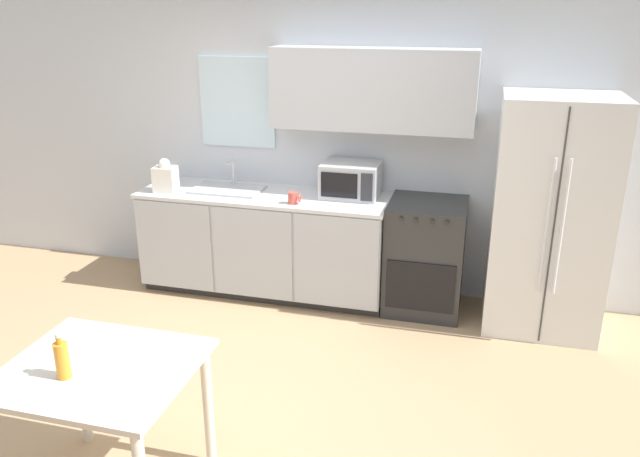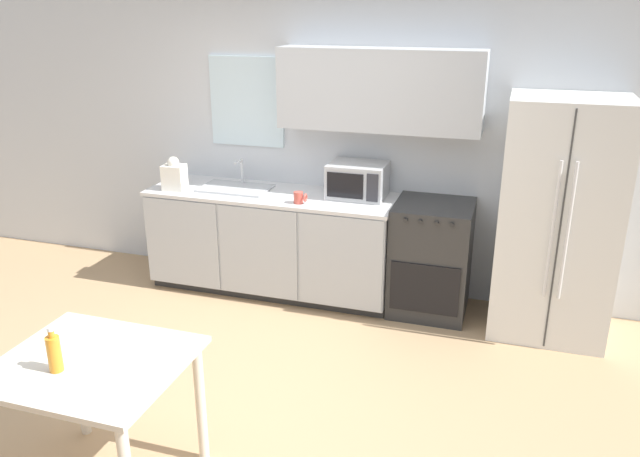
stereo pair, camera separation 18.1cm
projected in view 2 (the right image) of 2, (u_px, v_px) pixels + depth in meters
The scene contains 11 objects.
ground_plane at pixel (245, 395), 4.13m from camera, with size 12.00×12.00×0.00m, color tan.
wall_back at pixel (336, 130), 5.35m from camera, with size 12.00×0.38×2.70m.
kitchen_counter at pixel (273, 241), 5.51m from camera, with size 2.17×0.68×0.91m.
oven_range at pixel (431, 258), 5.13m from camera, with size 0.62×0.63×0.93m.
refrigerator at pixel (557, 220), 4.68m from camera, with size 0.85×0.75×1.83m.
kitchen_sink at pixel (236, 187), 5.46m from camera, with size 0.61×0.38×0.24m.
microwave at pixel (358, 180), 5.20m from camera, with size 0.47×0.39×0.29m.
coffee_mug at pixel (299, 198), 5.06m from camera, with size 0.11×0.08×0.10m.
grocery_bag_0 at pixel (174, 175), 5.41m from camera, with size 0.20×0.17×0.29m.
dining_table at pixel (94, 383), 3.14m from camera, with size 0.92×0.80×0.77m.
drink_bottle at pixel (54, 353), 2.98m from camera, with size 0.07×0.07×0.24m.
Camera 2 is at (1.53, -3.19, 2.45)m, focal length 35.00 mm.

